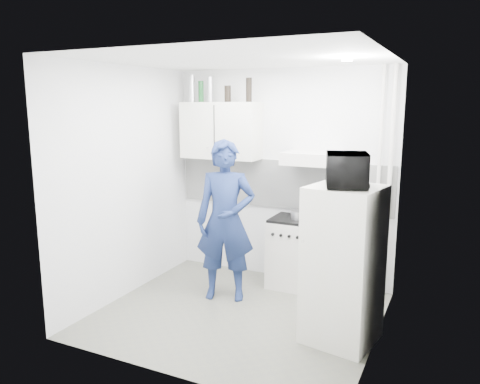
% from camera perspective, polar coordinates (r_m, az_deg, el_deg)
% --- Properties ---
extents(floor, '(2.80, 2.80, 0.00)m').
position_cam_1_polar(floor, '(5.09, -0.28, -14.66)').
color(floor, '#636358').
rests_on(floor, ground).
extents(ceiling, '(2.80, 2.80, 0.00)m').
position_cam_1_polar(ceiling, '(4.62, -0.31, 15.92)').
color(ceiling, white).
rests_on(ceiling, wall_back).
extents(wall_back, '(2.80, 0.00, 2.80)m').
position_cam_1_polar(wall_back, '(5.82, 5.07, 1.97)').
color(wall_back, white).
rests_on(wall_back, floor).
extents(wall_left, '(0.00, 2.60, 2.60)m').
position_cam_1_polar(wall_left, '(5.43, -13.72, 1.07)').
color(wall_left, white).
rests_on(wall_left, floor).
extents(wall_right, '(0.00, 2.60, 2.60)m').
position_cam_1_polar(wall_right, '(4.27, 16.86, -1.65)').
color(wall_right, white).
rests_on(wall_right, floor).
extents(person, '(0.76, 0.62, 1.80)m').
position_cam_1_polar(person, '(5.21, -1.77, -3.52)').
color(person, navy).
rests_on(person, floor).
extents(stove, '(0.51, 0.51, 0.82)m').
position_cam_1_polar(stove, '(5.71, 6.37, -7.43)').
color(stove, silver).
rests_on(stove, floor).
extents(fridge, '(0.70, 0.70, 1.46)m').
position_cam_1_polar(fridge, '(4.42, 12.46, -8.68)').
color(fridge, silver).
rests_on(fridge, floor).
extents(stove_top, '(0.49, 0.49, 0.03)m').
position_cam_1_polar(stove_top, '(5.60, 6.46, -3.31)').
color(stove_top, black).
rests_on(stove_top, stove).
extents(saucepan, '(0.17, 0.17, 0.10)m').
position_cam_1_polar(saucepan, '(5.54, 7.09, -2.80)').
color(saucepan, silver).
rests_on(saucepan, stove_top).
extents(microwave, '(0.61, 0.49, 0.29)m').
position_cam_1_polar(microwave, '(4.22, 12.94, 2.64)').
color(microwave, black).
rests_on(microwave, fridge).
extents(bottle_a, '(0.08, 0.08, 0.34)m').
position_cam_1_polar(bottle_a, '(6.10, -5.91, 12.43)').
color(bottle_a, silver).
rests_on(bottle_a, upper_cabinet).
extents(bottle_b, '(0.07, 0.07, 0.26)m').
position_cam_1_polar(bottle_b, '(6.03, -4.78, 12.10)').
color(bottle_b, '#144C1E').
rests_on(bottle_b, upper_cabinet).
extents(bottle_c, '(0.07, 0.07, 0.31)m').
position_cam_1_polar(bottle_c, '(5.97, -3.69, 12.36)').
color(bottle_c, silver).
rests_on(bottle_c, upper_cabinet).
extents(canister_a, '(0.08, 0.08, 0.20)m').
position_cam_1_polar(canister_a, '(5.85, -1.51, 11.87)').
color(canister_a, black).
rests_on(canister_a, upper_cabinet).
extents(bottle_e, '(0.07, 0.07, 0.29)m').
position_cam_1_polar(bottle_e, '(5.73, 1.09, 12.34)').
color(bottle_e, black).
rests_on(bottle_e, upper_cabinet).
extents(upper_cabinet, '(1.00, 0.35, 0.70)m').
position_cam_1_polar(upper_cabinet, '(5.90, -2.33, 7.50)').
color(upper_cabinet, silver).
rests_on(upper_cabinet, wall_back).
extents(range_hood, '(0.60, 0.50, 0.14)m').
position_cam_1_polar(range_hood, '(5.40, 8.67, 4.10)').
color(range_hood, silver).
rests_on(range_hood, wall_back).
extents(backsplash, '(2.74, 0.03, 0.60)m').
position_cam_1_polar(backsplash, '(5.82, 5.01, 0.97)').
color(backsplash, white).
rests_on(backsplash, wall_back).
extents(pipe_a, '(0.05, 0.05, 2.60)m').
position_cam_1_polar(pipe_a, '(5.43, 17.73, 0.86)').
color(pipe_a, silver).
rests_on(pipe_a, floor).
extents(pipe_b, '(0.04, 0.04, 2.60)m').
position_cam_1_polar(pipe_b, '(5.44, 16.49, 0.96)').
color(pipe_b, silver).
rests_on(pipe_b, floor).
extents(ceiling_spot_fixture, '(0.10, 0.10, 0.02)m').
position_cam_1_polar(ceiling_spot_fixture, '(4.47, 12.94, 15.45)').
color(ceiling_spot_fixture, white).
rests_on(ceiling_spot_fixture, ceiling).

